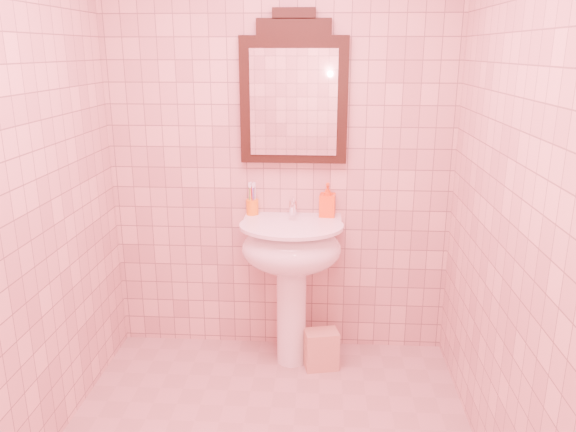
# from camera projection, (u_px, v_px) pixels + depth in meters

# --- Properties ---
(back_wall) EXTENTS (2.00, 0.02, 2.50)m
(back_wall) POSITION_uv_depth(u_px,v_px,m) (280.00, 148.00, 3.23)
(back_wall) COLOR beige
(back_wall) RESTS_ON floor
(pedestal_sink) EXTENTS (0.58, 0.58, 0.86)m
(pedestal_sink) POSITION_uv_depth(u_px,v_px,m) (291.00, 258.00, 3.17)
(pedestal_sink) COLOR white
(pedestal_sink) RESTS_ON floor
(faucet) EXTENTS (0.04, 0.16, 0.11)m
(faucet) POSITION_uv_depth(u_px,v_px,m) (293.00, 207.00, 3.23)
(faucet) COLOR white
(faucet) RESTS_ON pedestal_sink
(mirror) EXTENTS (0.60, 0.06, 0.84)m
(mirror) POSITION_uv_depth(u_px,v_px,m) (294.00, 94.00, 3.11)
(mirror) COLOR black
(mirror) RESTS_ON back_wall
(toothbrush_cup) EXTENTS (0.07, 0.07, 0.17)m
(toothbrush_cup) POSITION_uv_depth(u_px,v_px,m) (252.00, 206.00, 3.28)
(toothbrush_cup) COLOR orange
(toothbrush_cup) RESTS_ON pedestal_sink
(soap_dispenser) EXTENTS (0.10, 0.10, 0.20)m
(soap_dispenser) POSITION_uv_depth(u_px,v_px,m) (327.00, 200.00, 3.23)
(soap_dispenser) COLOR #EF4914
(soap_dispenser) RESTS_ON pedestal_sink
(towel) EXTENTS (0.21, 0.16, 0.23)m
(towel) POSITION_uv_depth(u_px,v_px,m) (321.00, 349.00, 3.27)
(towel) COLOR tan
(towel) RESTS_ON floor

